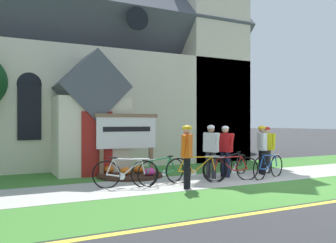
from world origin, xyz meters
TOP-DOWN VIEW (x-y plane):
  - ground at (0.00, 4.00)m, footprint 140.00×140.00m
  - sidewalk_slab at (-2.26, 1.48)m, footprint 32.00×2.27m
  - grass_verge at (-2.26, -0.81)m, footprint 32.00×2.33m
  - church_lawn at (-2.26, 3.96)m, footprint 24.00×2.69m
  - curb_paint_stripe at (-2.26, -2.13)m, footprint 28.00×0.16m
  - church_building at (-1.84, 9.09)m, footprint 11.70×10.09m
  - church_sign at (-3.33, 3.50)m, footprint 2.14×0.22m
  - flower_bed at (-3.33, 3.21)m, footprint 2.10×2.10m
  - bicycle_silver at (0.43, 0.97)m, footprint 1.65×0.53m
  - bicycle_white at (-0.85, 1.14)m, footprint 1.67×0.53m
  - bicycle_yellow at (-2.02, 1.24)m, footprint 1.76×0.58m
  - bicycle_blue at (-2.94, 1.63)m, footprint 1.67×0.47m
  - bicycle_black at (-0.16, 1.92)m, footprint 1.57×0.68m
  - bicycle_green at (-4.11, 1.47)m, footprint 1.68×0.64m
  - cyclist_in_red_jersey at (-2.70, 0.60)m, footprint 0.53×0.54m
  - cyclist_in_blue_jersey at (-0.66, 1.72)m, footprint 0.33×0.72m
  - cyclist_in_green_jersey at (1.17, 1.84)m, footprint 0.35×0.65m
  - cyclist_in_orange_jersey at (0.82, 1.70)m, footprint 0.37×0.59m
  - cyclist_in_white_jersey at (-1.19, 1.74)m, footprint 0.34×0.74m
  - roadside_conifer at (4.43, 10.31)m, footprint 4.40×4.40m

SIDE VIEW (x-z plane):
  - ground at x=0.00m, z-range 0.00..0.00m
  - curb_paint_stripe at x=-2.26m, z-range 0.00..0.01m
  - grass_verge at x=-2.26m, z-range 0.00..0.01m
  - church_lawn at x=-2.26m, z-range 0.00..0.01m
  - sidewalk_slab at x=-2.26m, z-range 0.00..0.01m
  - flower_bed at x=-3.33m, z-range -0.08..0.26m
  - bicycle_black at x=-0.16m, z-range -0.04..0.76m
  - bicycle_blue at x=-2.94m, z-range -0.04..0.76m
  - bicycle_silver at x=0.43m, z-range -0.04..0.78m
  - bicycle_white at x=-0.85m, z-range -0.03..0.77m
  - bicycle_yellow at x=-2.02m, z-range -0.02..0.80m
  - bicycle_green at x=-4.11m, z-range -0.04..0.81m
  - cyclist_in_green_jersey at x=1.17m, z-range 0.13..1.73m
  - cyclist_in_orange_jersey at x=0.82m, z-range 0.14..1.77m
  - cyclist_in_blue_jersey at x=-0.66m, z-range 0.14..1.78m
  - cyclist_in_white_jersey at x=-1.19m, z-range 0.14..1.81m
  - cyclist_in_red_jersey at x=-2.70m, z-range 0.14..1.82m
  - church_sign at x=-3.33m, z-range 0.36..2.39m
  - church_building at x=-1.84m, z-range -1.61..10.51m
  - roadside_conifer at x=4.43m, z-range 1.29..9.04m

